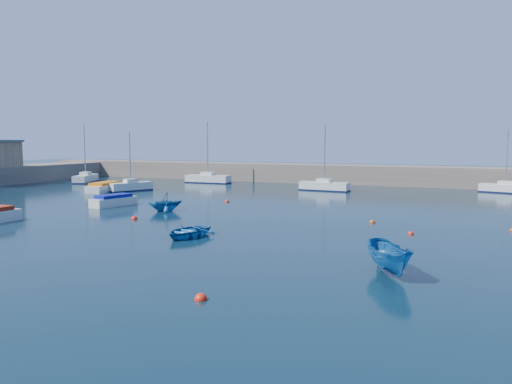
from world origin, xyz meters
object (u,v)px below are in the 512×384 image
at_px(sailboat_4, 86,178).
at_px(sailboat_5, 208,179).
at_px(dinghy_right, 390,258).
at_px(sailboat_7, 505,188).
at_px(dinghy_left, 165,202).
at_px(sailboat_6, 324,186).
at_px(motorboat_1, 114,201).
at_px(motorboat_2, 105,187).
at_px(sailboat_3, 131,186).
at_px(dinghy_center, 187,231).

xyz_separation_m(sailboat_4, sailboat_5, (16.79, 6.00, 0.03)).
bearing_deg(sailboat_5, dinghy_right, -142.61).
relative_size(sailboat_4, sailboat_7, 1.13).
distance_m(sailboat_7, dinghy_left, 39.38).
xyz_separation_m(sailboat_5, sailboat_6, (18.25, -4.34, -0.04)).
bearing_deg(dinghy_left, sailboat_7, 85.39).
xyz_separation_m(sailboat_6, motorboat_1, (-13.89, -21.47, -0.08)).
bearing_deg(sailboat_6, dinghy_left, 165.66).
distance_m(sailboat_4, motorboat_2, 14.98).
height_order(sailboat_5, sailboat_6, sailboat_5).
height_order(sailboat_3, dinghy_center, sailboat_3).
xyz_separation_m(sailboat_6, motorboat_2, (-23.50, -11.22, -0.05)).
relative_size(sailboat_5, sailboat_7, 1.18).
xyz_separation_m(sailboat_6, dinghy_left, (-7.66, -22.49, 0.20)).
height_order(sailboat_5, sailboat_7, sailboat_5).
relative_size(sailboat_3, dinghy_center, 1.99).
bearing_deg(sailboat_5, dinghy_center, -153.55).
distance_m(sailboat_4, sailboat_5, 17.83).
xyz_separation_m(motorboat_2, dinghy_right, (36.38, -24.40, 0.19)).
bearing_deg(motorboat_2, motorboat_1, -55.36).
relative_size(motorboat_1, dinghy_left, 1.55).
height_order(sailboat_5, dinghy_left, sailboat_5).
bearing_deg(sailboat_3, dinghy_center, -22.13).
bearing_deg(sailboat_4, dinghy_left, -60.75).
xyz_separation_m(motorboat_1, dinghy_left, (6.23, -1.01, 0.28)).
height_order(sailboat_6, dinghy_left, sailboat_6).
bearing_deg(sailboat_3, dinghy_right, -13.33).
distance_m(motorboat_1, dinghy_center, 17.33).
bearing_deg(sailboat_5, sailboat_6, -103.90).
bearing_deg(sailboat_7, dinghy_left, 150.42).
bearing_deg(sailboat_4, dinghy_center, -64.02).
height_order(sailboat_7, dinghy_right, sailboat_7).
bearing_deg(motorboat_1, dinghy_left, 2.56).
height_order(sailboat_3, dinghy_right, sailboat_3).
xyz_separation_m(motorboat_2, dinghy_left, (15.84, -11.27, 0.25)).
xyz_separation_m(sailboat_3, dinghy_right, (33.93, -26.05, 0.15)).
distance_m(dinghy_left, dinghy_right, 24.38).
bearing_deg(dinghy_left, sailboat_4, -177.62).
xyz_separation_m(sailboat_4, motorboat_2, (11.53, -9.56, -0.06)).
relative_size(sailboat_7, motorboat_1, 1.61).
distance_m(motorboat_1, dinghy_left, 6.31).
height_order(motorboat_2, dinghy_center, motorboat_2).
bearing_deg(dinghy_right, sailboat_4, 116.00).
distance_m(sailboat_5, sailboat_6, 18.76).
bearing_deg(dinghy_right, sailboat_7, 51.79).
bearing_deg(sailboat_7, sailboat_5, 106.75).
bearing_deg(motorboat_2, sailboat_4, 131.82).
bearing_deg(sailboat_3, motorboat_1, -34.77).
relative_size(sailboat_4, sailboat_5, 0.96).
distance_m(sailboat_3, sailboat_4, 16.07).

